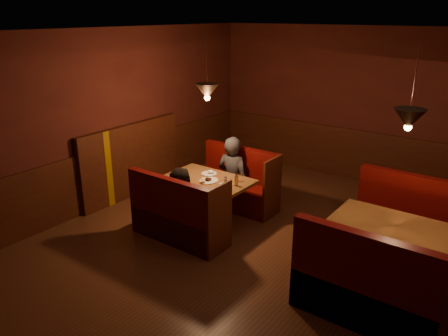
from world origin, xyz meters
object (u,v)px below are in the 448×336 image
Objects in this scene: main_bench_far at (238,188)px; main_bench_near at (177,220)px; main_table at (209,189)px; second_bench_far at (410,232)px; second_bench_near at (367,294)px; diner_b at (183,193)px; diner_a at (233,162)px; second_table at (391,241)px.

main_bench_near is (0.00, -1.51, 0.00)m from main_bench_far.
second_bench_far is at bearing 15.34° from main_table.
second_bench_near is 2.81m from diner_b.
main_bench_far is 1.04× the size of diner_b.
main_bench_far is 1.51m from main_bench_near.
diner_a reaches higher than second_bench_far.
second_table is at bearing 14.05° from main_bench_near.
diner_b is (0.02, 0.11, 0.39)m from main_bench_near.
main_table is 0.86× the size of second_bench_near.
diner_b is (0.02, -1.40, 0.39)m from main_bench_far.
main_bench_near is 0.40m from diner_b.
main_table is 0.79m from main_bench_near.
second_table is at bearing -9.76° from diner_b.
second_table is at bearing -92.20° from second_bench_far.
diner_b is at bearing 80.31° from main_bench_near.
main_bench_near is 0.94× the size of diner_a.
diner_a is (-0.06, -0.06, 0.47)m from main_bench_far.
diner_a is (-0.05, 0.70, 0.23)m from main_table.
main_bench_far is 0.95× the size of second_bench_near.
main_bench_near is 1.04× the size of diner_b.
diner_a is (-2.82, 0.76, 0.20)m from second_table.
main_bench_near is at bearing -88.88° from main_table.
diner_b reaches higher than main_bench_near.
second_bench_near reaches higher than main_bench_near.
second_bench_near is (0.00, -1.67, 0.00)m from second_bench_far.
diner_a is 1.11× the size of diner_b.
second_table is 0.90× the size of second_bench_far.
diner_b is (-2.77, -1.42, 0.35)m from second_bench_far.
diner_b is at bearing 174.69° from second_bench_near.
second_table is 2.93m from diner_a.
diner_b reaches higher than main_table.
diner_a is at bearing 71.67° from diner_b.
main_bench_far is 1.00× the size of main_bench_near.
second_bench_far is (0.03, 0.84, -0.23)m from second_table.
main_bench_far is at bearing -137.93° from diner_a.
second_table is 0.99× the size of diner_b.
second_bench_near is (2.79, -1.66, 0.03)m from main_bench_far.
main_table is at bearing 71.29° from diner_b.
second_table is at bearing -1.40° from main_table.
second_bench_far is (2.79, 1.53, 0.03)m from main_bench_near.
main_bench_far is 2.79m from second_bench_far.
main_table is 2.77m from second_table.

